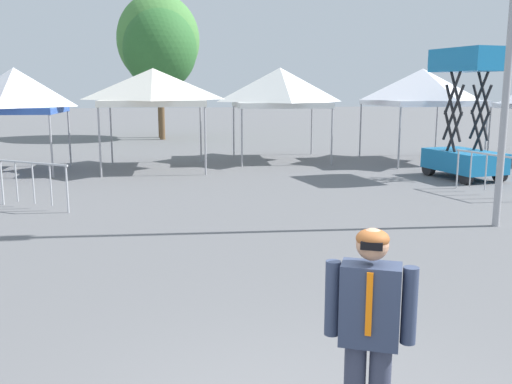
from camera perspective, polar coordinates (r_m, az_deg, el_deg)
canopy_tent_behind_left at (r=19.75m, az=-23.09°, el=9.38°), size 2.89×2.89×3.32m
canopy_tent_left_of_center at (r=19.22m, az=-10.30°, el=10.36°), size 3.42×3.42×3.32m
canopy_tent_far_right at (r=21.26m, az=2.43°, el=10.46°), size 3.44×3.44×3.41m
canopy_tent_behind_center at (r=21.61m, az=16.37°, el=10.10°), size 3.62×3.62×3.36m
scissor_lift at (r=18.05m, az=20.30°, el=4.96°), size 1.79×2.51×3.83m
person_foreground at (r=4.27m, az=11.32°, el=-13.36°), size 0.60×0.39×1.78m
tree_behind_tents_center at (r=29.92m, az=-9.64°, el=13.96°), size 3.72×3.72×6.62m
tree_behind_tents_left at (r=31.13m, az=-9.80°, el=14.85°), size 4.30×4.30×7.49m
crowd_barrier_mid_lot at (r=15.55m, az=22.17°, el=2.46°), size 0.57×2.05×1.08m
crowd_barrier_near_person at (r=13.73m, az=-21.55°, el=1.51°), size 1.76×1.23×1.08m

